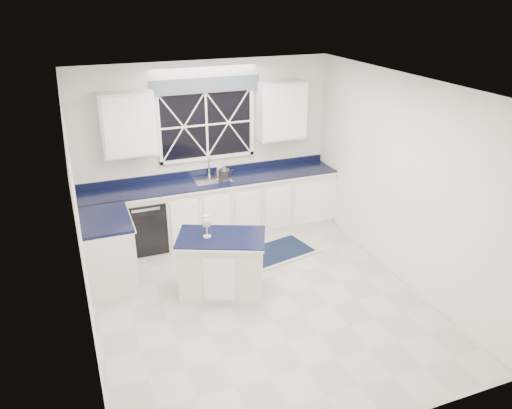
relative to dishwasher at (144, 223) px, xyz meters
name	(u,v)px	position (x,y,z in m)	size (l,w,h in m)	color
ground	(259,300)	(1.10, -1.95, -0.41)	(4.50, 4.50, 0.00)	#A4A39F
back_wall	(207,149)	(1.10, 0.30, 0.94)	(4.00, 0.10, 2.70)	white
base_cabinets	(197,217)	(0.77, -0.17, 0.04)	(3.99, 1.60, 0.90)	white
countertop	(213,182)	(1.10, 0.00, 0.51)	(3.98, 0.64, 0.04)	black
dishwasher	(144,223)	(0.00, 0.00, 0.00)	(0.60, 0.58, 0.82)	black
window	(206,120)	(1.10, 0.25, 1.42)	(1.65, 0.09, 1.26)	black
upper_cabinets	(208,117)	(1.10, 0.13, 1.49)	(3.10, 0.34, 0.90)	white
faucet	(209,167)	(1.10, 0.19, 0.69)	(0.05, 0.20, 0.30)	silver
island	(222,265)	(0.72, -1.60, 0.00)	(1.26, 1.03, 0.81)	white
rug	(275,252)	(1.77, -0.89, -0.40)	(1.33, 0.97, 0.02)	#ACACA7
kettle	(224,173)	(1.28, 0.00, 0.63)	(0.30, 0.19, 0.21)	#2A2A2C
wine_glass	(207,222)	(0.56, -1.54, 0.61)	(0.12, 0.12, 0.29)	silver
soap_bottle	(221,169)	(1.28, 0.15, 0.64)	(0.10, 0.10, 0.22)	silver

